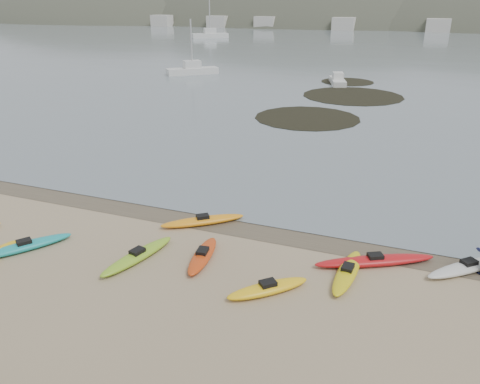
% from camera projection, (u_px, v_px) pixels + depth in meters
% --- Properties ---
extents(ground, '(600.00, 600.00, 0.00)m').
position_uv_depth(ground, '(240.00, 222.00, 21.50)').
color(ground, tan).
rests_on(ground, ground).
extents(wet_sand, '(60.00, 60.00, 0.00)m').
position_uv_depth(wet_sand, '(238.00, 225.00, 21.24)').
color(wet_sand, brown).
rests_on(wet_sand, ground).
extents(water, '(1200.00, 1200.00, 0.00)m').
position_uv_depth(water, '(419.00, 16.00, 280.29)').
color(water, slate).
rests_on(water, ground).
extents(kayaks, '(23.13, 9.84, 0.34)m').
position_uv_depth(kayaks, '(195.00, 255.00, 18.43)').
color(kayaks, orange).
rests_on(kayaks, ground).
extents(kelp_mats, '(11.92, 28.01, 0.04)m').
position_uv_depth(kelp_mats, '(338.00, 100.00, 47.57)').
color(kelp_mats, black).
rests_on(kelp_mats, water).
extents(moored_boats, '(101.55, 82.69, 1.32)m').
position_uv_depth(moored_boats, '(386.00, 46.00, 96.87)').
color(moored_boats, silver).
rests_on(moored_boats, ground).
extents(far_town, '(199.00, 5.00, 4.00)m').
position_uv_depth(far_town, '(427.00, 25.00, 143.83)').
color(far_town, beige).
rests_on(far_town, ground).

